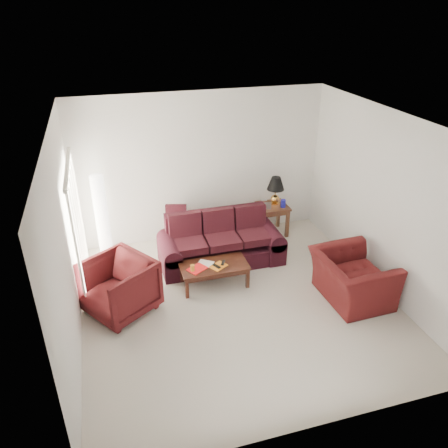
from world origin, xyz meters
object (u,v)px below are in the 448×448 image
object	(u,v)px
end_table	(272,219)
armchair_left	(118,287)
armchair_right	(352,278)
coffee_table	(214,275)
floor_lamp	(102,218)
sofa	(221,240)

from	to	relation	value
end_table	armchair_left	size ratio (longest dim) A/B	0.65
end_table	armchair_right	size ratio (longest dim) A/B	0.53
coffee_table	end_table	bearing A→B (deg)	24.68
armchair_left	coffee_table	size ratio (longest dim) A/B	0.86
floor_lamp	sofa	bearing A→B (deg)	-19.46
end_table	coffee_table	size ratio (longest dim) A/B	0.56
end_table	floor_lamp	xyz separation A→B (m)	(-3.45, -0.08, 0.54)
end_table	armchair_left	xyz separation A→B (m)	(-3.31, -1.79, 0.13)
armchair_left	end_table	bearing A→B (deg)	84.54
sofa	armchair_left	size ratio (longest dim) A/B	2.27
sofa	end_table	size ratio (longest dim) A/B	3.52
coffee_table	floor_lamp	bearing A→B (deg)	123.94
sofa	armchair_right	distance (m)	2.44
armchair_right	armchair_left	bearing A→B (deg)	76.93
sofa	end_table	distance (m)	1.59
end_table	coffee_table	distance (m)	2.26
end_table	coffee_table	xyz separation A→B (m)	(-1.68, -1.51, -0.12)
armchair_right	coffee_table	distance (m)	2.32
armchair_left	armchair_right	bearing A→B (deg)	45.13
end_table	floor_lamp	world-z (taller)	floor_lamp
armchair_left	coffee_table	distance (m)	1.68
armchair_left	coffee_table	xyz separation A→B (m)	(1.63, 0.28, -0.25)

